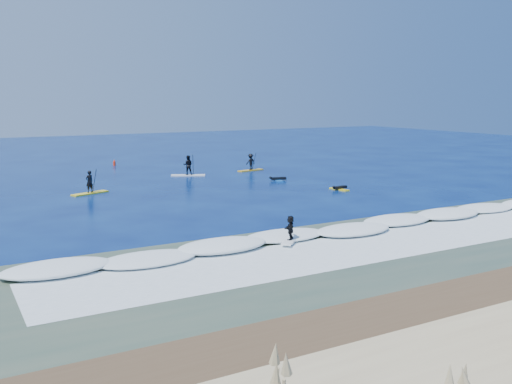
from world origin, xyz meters
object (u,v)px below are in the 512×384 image
sup_paddler_center (188,167)px  marker_buoy (114,163)px  prone_paddler_far (278,179)px  wave_surfer (290,229)px  sup_paddler_right (251,163)px  sup_paddler_left (90,185)px  prone_paddler_near (339,188)px

sup_paddler_center → marker_buoy: (-4.02, 11.57, -0.56)m
prone_paddler_far → wave_surfer: (-11.25, -19.60, 0.64)m
marker_buoy → sup_paddler_right: bearing=-45.2°
sup_paddler_left → sup_paddler_right: bearing=-2.9°
sup_paddler_center → prone_paddler_near: (7.61, -13.98, -0.72)m
sup_paddler_center → wave_surfer: sup_paddler_center is taller
sup_paddler_center → sup_paddler_right: bearing=28.9°
sup_paddler_left → prone_paddler_far: size_ratio=1.51×
sup_paddler_left → prone_paddler_near: bearing=-45.7°
sup_paddler_left → prone_paddler_near: size_ratio=1.60×
prone_paddler_near → prone_paddler_far: bearing=7.1°
sup_paddler_left → marker_buoy: (6.79, 17.39, -0.37)m
sup_paddler_left → marker_buoy: sup_paddler_left is taller
prone_paddler_near → wave_surfer: wave_surfer is taller
prone_paddler_far → marker_buoy: (-9.88, 18.67, 0.16)m
marker_buoy → sup_paddler_left: bearing=-111.3°
sup_paddler_right → prone_paddler_near: size_ratio=1.54×
wave_surfer → sup_paddler_left: bearing=61.5°
prone_paddler_near → wave_surfer: 18.19m
sup_paddler_right → sup_paddler_left: bearing=-171.3°
sup_paddler_center → marker_buoy: sup_paddler_center is taller
sup_paddler_left → sup_paddler_center: sup_paddler_center is taller
sup_paddler_right → prone_paddler_far: (-1.26, -7.44, -0.65)m
sup_paddler_right → prone_paddler_far: 7.57m
sup_paddler_left → sup_paddler_right: (17.93, 6.16, 0.13)m
prone_paddler_near → marker_buoy: size_ratio=2.79×
sup_paddler_left → marker_buoy: bearing=46.9°
sup_paddler_center → prone_paddler_far: size_ratio=1.60×
prone_paddler_near → sup_paddler_right: bearing=-5.2°
prone_paddler_far → marker_buoy: bearing=43.7°
sup_paddler_left → sup_paddler_center: bearing=6.5°
sup_paddler_center → prone_paddler_far: bearing=-24.3°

